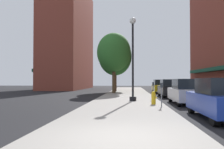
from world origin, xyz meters
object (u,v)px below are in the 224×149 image
parking_meter_near (161,92)px  car_black (170,88)px  car_silver (186,92)px  tree_mid (114,53)px  lamppost (133,57)px  fire_hydrant (154,98)px  car_yellow (160,86)px  parking_meter_far (153,88)px  car_blue (221,99)px  tree_near (115,57)px

parking_meter_near → car_black: size_ratio=0.30×
car_silver → tree_mid: bearing=114.8°
lamppost → fire_hydrant: bearing=-62.1°
parking_meter_near → car_yellow: 16.74m
car_silver → car_yellow: 13.98m
fire_hydrant → tree_mid: bearing=104.7°
parking_meter_near → parking_meter_far: bearing=90.0°
car_silver → car_black: same height
lamppost → car_black: (3.50, 5.94, -2.39)m
fire_hydrant → car_silver: 2.71m
car_blue → car_yellow: 20.02m
parking_meter_near → car_black: car_black is taller
lamppost → tree_near: bearing=98.5°
fire_hydrant → car_yellow: size_ratio=0.18×
fire_hydrant → car_black: 8.57m
lamppost → car_silver: (3.50, -0.88, -2.39)m
tree_near → car_yellow: bearing=-19.0°
tree_near → car_black: size_ratio=1.68×
tree_near → tree_mid: 4.73m
lamppost → car_blue: lamppost is taller
parking_meter_near → car_silver: (1.95, 2.65, -0.14)m
tree_near → lamppost: bearing=-81.5°
fire_hydrant → car_black: bearing=74.6°
parking_meter_near → parking_meter_far: (0.00, 4.97, 0.00)m
tree_mid → car_silver: size_ratio=1.60×
car_yellow → parking_meter_near: bearing=-98.0°
tree_mid → car_yellow: bearing=26.1°
lamppost → parking_meter_near: size_ratio=4.50×
parking_meter_near → car_blue: 3.92m
car_blue → car_yellow: bearing=89.7°
parking_meter_near → car_silver: 3.29m
parking_meter_far → tree_near: tree_near is taller
car_black → car_yellow: same height
parking_meter_far → tree_mid: tree_mid is taller
lamppost → fire_hydrant: size_ratio=7.47×
car_yellow → parking_meter_far: bearing=-100.8°
lamppost → tree_near: 15.35m
fire_hydrant → tree_near: bearing=101.4°
tree_mid → car_black: bearing=-38.4°
tree_mid → tree_near: bearing=92.1°
car_silver → car_yellow: (0.00, 13.98, 0.00)m
parking_meter_far → car_silver: car_silver is taller
fire_hydrant → car_silver: (2.27, 1.44, 0.29)m
car_black → lamppost: bearing=-121.6°
parking_meter_far → car_blue: bearing=-76.9°
car_blue → car_silver: bearing=89.7°
fire_hydrant → tree_mid: (-3.32, 12.69, 4.25)m
car_blue → lamppost: bearing=116.6°
fire_hydrant → tree_near: tree_near is taller
tree_mid → car_black: 8.16m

